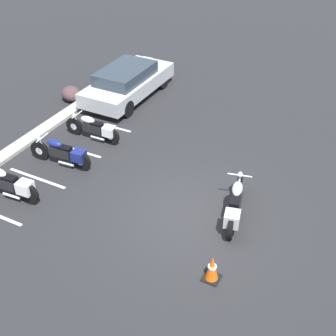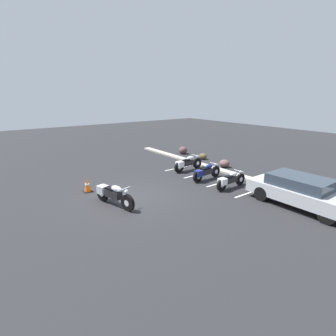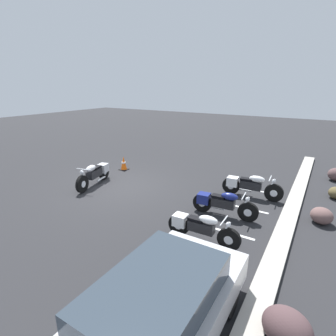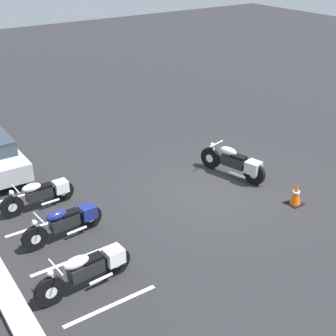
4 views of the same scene
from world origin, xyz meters
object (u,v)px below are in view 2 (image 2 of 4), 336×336
parked_bike_2 (230,180)px  landscape_rock_1 (225,163)px  parked_bike_0 (187,163)px  landscape_rock_0 (294,183)px  traffic_cone (87,185)px  car_silver (301,191)px  motorcycle_silver_featured (113,194)px  landscape_rock_2 (183,150)px  landscape_rock_3 (203,156)px  parked_bike_1 (206,172)px

parked_bike_2 → landscape_rock_1: size_ratio=3.17×
parked_bike_0 → landscape_rock_0: bearing=-72.9°
parked_bike_2 → traffic_cone: bearing=145.9°
parked_bike_2 → car_silver: (3.22, 0.70, 0.24)m
motorcycle_silver_featured → car_silver: car_silver is taller
car_silver → traffic_cone: 9.70m
car_silver → parked_bike_2: bearing=-167.8°
landscape_rock_1 → landscape_rock_2: (-4.70, 0.41, 0.04)m
parked_bike_2 → landscape_rock_1: bearing=44.0°
landscape_rock_1 → traffic_cone: (-0.98, -8.77, 0.07)m
motorcycle_silver_featured → landscape_rock_3: 9.59m
landscape_rock_1 → traffic_cone: size_ratio=0.95×
parked_bike_1 → landscape_rock_2: size_ratio=3.03×
parked_bike_0 → landscape_rock_3: 3.29m
motorcycle_silver_featured → landscape_rock_1: (-1.23, 8.46, -0.24)m
motorcycle_silver_featured → landscape_rock_2: motorcycle_silver_featured is taller
parked_bike_0 → parked_bike_2: (3.71, -0.35, -0.04)m
parked_bike_0 → landscape_rock_1: (0.85, 2.48, -0.22)m
parked_bike_0 → landscape_rock_0: size_ratio=2.76×
parked_bike_1 → traffic_cone: parked_bike_1 is taller
landscape_rock_1 → landscape_rock_2: size_ratio=0.93×
landscape_rock_1 → landscape_rock_2: 4.72m
parked_bike_2 → landscape_rock_2: 8.22m
parked_bike_2 → landscape_rock_1: 4.02m
landscape_rock_0 → landscape_rock_2: size_ratio=1.15×
parked_bike_0 → motorcycle_silver_featured: bearing=-164.5°
parked_bike_1 → traffic_cone: 6.30m
landscape_rock_1 → traffic_cone: traffic_cone is taller
parked_bike_1 → motorcycle_silver_featured: bearing=176.5°
landscape_rock_2 → landscape_rock_3: (2.27, -0.00, -0.07)m
parked_bike_0 → landscape_rock_1: parked_bike_0 is taller
motorcycle_silver_featured → traffic_cone: 2.24m
landscape_rock_2 → landscape_rock_0: bearing=-4.4°
parked_bike_2 → car_silver: car_silver is taller
traffic_cone → landscape_rock_2: bearing=112.1°
parked_bike_2 → landscape_rock_0: bearing=-39.5°
parked_bike_1 → landscape_rock_2: 6.68m
parked_bike_1 → landscape_rock_3: size_ratio=3.49×
parked_bike_1 → landscape_rock_0: 4.46m
motorcycle_silver_featured → landscape_rock_3: size_ratio=3.76×
car_silver → traffic_cone: bearing=-136.8°
parked_bike_0 → parked_bike_2: parked_bike_0 is taller
parked_bike_1 → traffic_cone: size_ratio=3.12×
parked_bike_2 → traffic_cone: size_ratio=3.03×
landscape_rock_3 → traffic_cone: traffic_cone is taller
parked_bike_2 → parked_bike_0: bearing=83.4°
parked_bike_0 → landscape_rock_2: (-3.85, 2.88, -0.18)m
motorcycle_silver_featured → parked_bike_2: 5.86m
parked_bike_0 → landscape_rock_1: bearing=-22.7°
motorcycle_silver_featured → landscape_rock_2: size_ratio=3.27×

